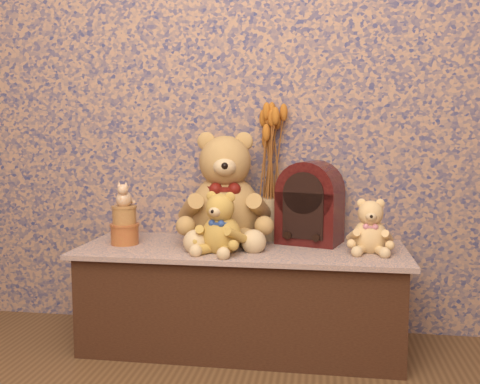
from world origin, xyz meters
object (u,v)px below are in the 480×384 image
object	(u,v)px
cat_figurine	(124,194)
cathedral_radio	(310,202)
teddy_small	(370,223)
teddy_medium	(221,220)
biscuit_tin_lower	(125,234)
teddy_large	(225,183)
ceramic_vase	(269,219)

from	to	relation	value
cat_figurine	cathedral_radio	bearing A→B (deg)	-0.72
teddy_small	teddy_medium	bearing A→B (deg)	-168.71
teddy_medium	biscuit_tin_lower	size ratio (longest dim) A/B	2.23
teddy_large	teddy_medium	size ratio (longest dim) A/B	1.96
biscuit_tin_lower	cathedral_radio	bearing A→B (deg)	10.71
ceramic_vase	teddy_large	bearing A→B (deg)	-155.87
teddy_medium	teddy_large	bearing A→B (deg)	111.20
teddy_medium	cat_figurine	world-z (taller)	cat_figurine
cathedral_radio	ceramic_vase	bearing A→B (deg)	179.27
teddy_large	cathedral_radio	bearing A→B (deg)	-5.46
teddy_medium	biscuit_tin_lower	xyz separation A→B (m)	(-0.45, 0.09, -0.09)
cathedral_radio	teddy_large	bearing A→B (deg)	-159.42
teddy_large	biscuit_tin_lower	xyz separation A→B (m)	(-0.42, -0.12, -0.22)
biscuit_tin_lower	teddy_large	bearing A→B (deg)	16.34
biscuit_tin_lower	teddy_medium	bearing A→B (deg)	-11.51
biscuit_tin_lower	cat_figurine	world-z (taller)	cat_figurine
teddy_medium	cat_figurine	distance (m)	0.46
teddy_large	teddy_medium	distance (m)	0.25
ceramic_vase	cathedral_radio	bearing A→B (deg)	-17.26
ceramic_vase	biscuit_tin_lower	size ratio (longest dim) A/B	1.58
biscuit_tin_lower	ceramic_vase	bearing A→B (deg)	18.81
teddy_medium	biscuit_tin_lower	world-z (taller)	teddy_medium
teddy_medium	teddy_small	xyz separation A→B (m)	(0.59, 0.10, -0.02)
ceramic_vase	biscuit_tin_lower	world-z (taller)	ceramic_vase
teddy_small	cat_figurine	distance (m)	1.05
teddy_large	cathedral_radio	xyz separation A→B (m)	(0.37, 0.03, -0.08)
teddy_small	ceramic_vase	xyz separation A→B (m)	(-0.43, 0.20, -0.02)
ceramic_vase	cat_figurine	size ratio (longest dim) A/B	1.71
teddy_small	ceramic_vase	size ratio (longest dim) A/B	1.24
cathedral_radio	teddy_medium	bearing A→B (deg)	-128.84
cathedral_radio	biscuit_tin_lower	size ratio (longest dim) A/B	3.02
ceramic_vase	cat_figurine	world-z (taller)	cat_figurine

